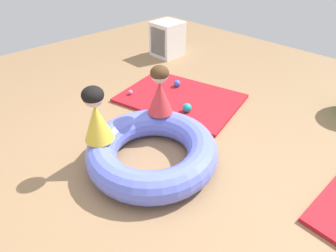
{
  "coord_description": "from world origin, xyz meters",
  "views": [
    {
      "loc": [
        1.4,
        -1.21,
        1.8
      ],
      "look_at": [
        -0.14,
        0.28,
        0.32
      ],
      "focal_mm": 30.54,
      "sensor_mm": 36.0,
      "label": 1
    }
  ],
  "objects_px": {
    "play_ball_blue": "(177,83)",
    "child_in_yellow": "(96,115)",
    "child_in_red": "(160,90)",
    "play_ball_pink": "(130,92)",
    "storage_cube": "(166,39)",
    "inflatable_cushion": "(152,151)",
    "play_ball_teal": "(187,108)"
  },
  "relations": [
    {
      "from": "child_in_yellow",
      "to": "play_ball_pink",
      "type": "xyz_separation_m",
      "value": [
        -0.82,
        0.96,
        -0.45
      ]
    },
    {
      "from": "child_in_yellow",
      "to": "play_ball_blue",
      "type": "height_order",
      "value": "child_in_yellow"
    },
    {
      "from": "play_ball_pink",
      "to": "play_ball_teal",
      "type": "relative_size",
      "value": 0.58
    },
    {
      "from": "play_ball_teal",
      "to": "play_ball_pink",
      "type": "bearing_deg",
      "value": -165.0
    },
    {
      "from": "child_in_red",
      "to": "play_ball_pink",
      "type": "distance_m",
      "value": 1.0
    },
    {
      "from": "play_ball_pink",
      "to": "play_ball_teal",
      "type": "distance_m",
      "value": 0.82
    },
    {
      "from": "play_ball_pink",
      "to": "play_ball_teal",
      "type": "xyz_separation_m",
      "value": [
        0.79,
        0.21,
        0.02
      ]
    },
    {
      "from": "play_ball_blue",
      "to": "child_in_red",
      "type": "bearing_deg",
      "value": -55.1
    },
    {
      "from": "inflatable_cushion",
      "to": "play_ball_blue",
      "type": "distance_m",
      "value": 1.51
    },
    {
      "from": "inflatable_cushion",
      "to": "storage_cube",
      "type": "bearing_deg",
      "value": 133.51
    },
    {
      "from": "child_in_yellow",
      "to": "storage_cube",
      "type": "relative_size",
      "value": 0.9
    },
    {
      "from": "play_ball_blue",
      "to": "child_in_yellow",
      "type": "bearing_deg",
      "value": -70.13
    },
    {
      "from": "play_ball_blue",
      "to": "inflatable_cushion",
      "type": "bearing_deg",
      "value": -54.24
    },
    {
      "from": "child_in_red",
      "to": "storage_cube",
      "type": "height_order",
      "value": "child_in_red"
    },
    {
      "from": "play_ball_blue",
      "to": "storage_cube",
      "type": "height_order",
      "value": "storage_cube"
    },
    {
      "from": "inflatable_cushion",
      "to": "play_ball_teal",
      "type": "xyz_separation_m",
      "value": [
        -0.35,
        0.84,
        -0.05
      ]
    },
    {
      "from": "inflatable_cushion",
      "to": "child_in_yellow",
      "type": "height_order",
      "value": "child_in_yellow"
    },
    {
      "from": "child_in_red",
      "to": "storage_cube",
      "type": "distance_m",
      "value": 2.3
    },
    {
      "from": "child_in_red",
      "to": "play_ball_blue",
      "type": "height_order",
      "value": "child_in_red"
    },
    {
      "from": "child_in_yellow",
      "to": "play_ball_pink",
      "type": "height_order",
      "value": "child_in_yellow"
    },
    {
      "from": "inflatable_cushion",
      "to": "child_in_yellow",
      "type": "distance_m",
      "value": 0.6
    },
    {
      "from": "child_in_yellow",
      "to": "inflatable_cushion",
      "type": "bearing_deg",
      "value": 54.94
    },
    {
      "from": "inflatable_cushion",
      "to": "storage_cube",
      "type": "distance_m",
      "value": 2.74
    },
    {
      "from": "play_ball_pink",
      "to": "storage_cube",
      "type": "height_order",
      "value": "storage_cube"
    },
    {
      "from": "play_ball_blue",
      "to": "play_ball_teal",
      "type": "bearing_deg",
      "value": -35.44
    },
    {
      "from": "child_in_yellow",
      "to": "play_ball_blue",
      "type": "xyz_separation_m",
      "value": [
        -0.56,
        1.55,
        -0.44
      ]
    },
    {
      "from": "inflatable_cushion",
      "to": "play_ball_blue",
      "type": "relative_size",
      "value": 13.3
    },
    {
      "from": "inflatable_cushion",
      "to": "storage_cube",
      "type": "xyz_separation_m",
      "value": [
        -1.89,
        1.99,
        0.14
      ]
    },
    {
      "from": "inflatable_cushion",
      "to": "child_in_red",
      "type": "height_order",
      "value": "child_in_red"
    },
    {
      "from": "play_ball_blue",
      "to": "storage_cube",
      "type": "relative_size",
      "value": 0.16
    },
    {
      "from": "child_in_yellow",
      "to": "play_ball_teal",
      "type": "distance_m",
      "value": 1.25
    },
    {
      "from": "play_ball_pink",
      "to": "child_in_red",
      "type": "bearing_deg",
      "value": -17.3
    }
  ]
}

